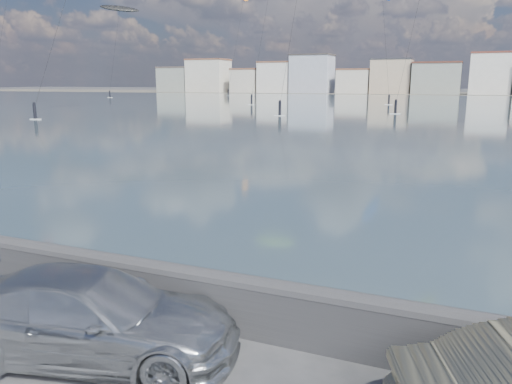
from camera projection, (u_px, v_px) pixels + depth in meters
bay_water at (439, 106)px, 89.07m from camera, size 500.00×177.00×0.00m
far_shore_strip at (455, 93)px, 186.85m from camera, size 500.00×60.00×0.00m
seawall at (177, 290)px, 8.92m from camera, size 400.00×0.36×1.08m
far_buildings at (459, 77)px, 172.44m from camera, size 240.79×13.26×14.60m
car_silver at (90, 316)px, 7.72m from camera, size 5.00×2.97×1.36m
kitesurfer_18 at (120, 9)px, 140.84m from camera, size 10.72×12.86×26.18m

